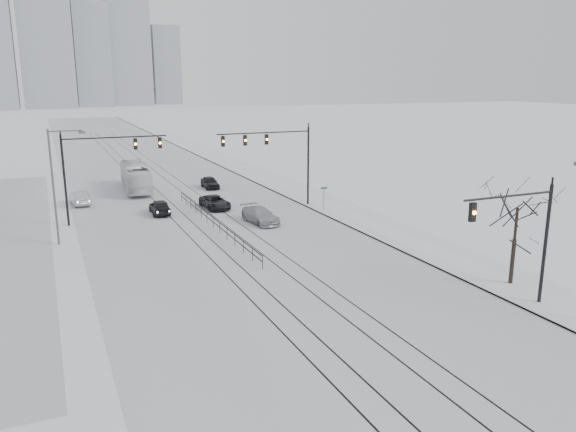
% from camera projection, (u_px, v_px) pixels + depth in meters
% --- Properties ---
extents(ground, '(500.00, 500.00, 0.00)m').
position_uv_depth(ground, '(426.00, 407.00, 22.09)').
color(ground, white).
rests_on(ground, ground).
extents(road, '(22.00, 260.00, 0.02)m').
position_uv_depth(road, '(151.00, 176.00, 75.57)').
color(road, silver).
rests_on(road, ground).
extents(sidewalk_east, '(5.00, 260.00, 0.16)m').
position_uv_depth(sidewalk_east, '(246.00, 169.00, 80.78)').
color(sidewalk_east, white).
rests_on(sidewalk_east, ground).
extents(curb, '(0.10, 260.00, 0.12)m').
position_uv_depth(curb, '(230.00, 170.00, 79.84)').
color(curb, gray).
rests_on(curb, ground).
extents(tram_rails, '(5.30, 180.00, 0.01)m').
position_uv_depth(tram_rails, '(186.00, 205.00, 57.74)').
color(tram_rails, black).
rests_on(tram_rails, ground).
extents(skyline, '(96.00, 48.00, 72.00)m').
position_uv_depth(skyline, '(75.00, 40.00, 260.69)').
color(skyline, '#8E949C').
rests_on(skyline, ground).
extents(traffic_mast_near, '(6.10, 0.37, 7.00)m').
position_uv_depth(traffic_mast_near, '(525.00, 231.00, 30.54)').
color(traffic_mast_near, black).
rests_on(traffic_mast_near, ground).
extents(traffic_mast_ne, '(9.60, 0.37, 8.00)m').
position_uv_depth(traffic_mast_ne, '(278.00, 151.00, 55.08)').
color(traffic_mast_ne, black).
rests_on(traffic_mast_ne, ground).
extents(traffic_mast_nw, '(9.10, 0.37, 8.00)m').
position_uv_depth(traffic_mast_nw, '(99.00, 161.00, 49.56)').
color(traffic_mast_nw, black).
rests_on(traffic_mast_nw, ground).
extents(street_light_west, '(2.73, 0.25, 9.00)m').
position_uv_depth(street_light_west, '(57.00, 179.00, 42.88)').
color(street_light_west, '#595B60').
rests_on(street_light_west, ground).
extents(bare_tree, '(4.40, 4.40, 6.10)m').
position_uv_depth(bare_tree, '(517.00, 216.00, 34.17)').
color(bare_tree, black).
rests_on(bare_tree, ground).
extents(median_fence, '(0.06, 24.00, 1.00)m').
position_uv_depth(median_fence, '(213.00, 222.00, 48.71)').
color(median_fence, black).
rests_on(median_fence, ground).
extents(street_sign, '(0.70, 0.06, 2.40)m').
position_uv_depth(street_sign, '(324.00, 195.00, 54.81)').
color(street_sign, '#595B60').
rests_on(street_sign, ground).
extents(sedan_sb_inner, '(1.81, 4.23, 1.42)m').
position_uv_depth(sedan_sb_inner, '(160.00, 207.00, 53.73)').
color(sedan_sb_inner, black).
rests_on(sedan_sb_inner, ground).
extents(sedan_sb_outer, '(1.99, 4.51, 1.44)m').
position_uv_depth(sedan_sb_outer, '(80.00, 198.00, 57.80)').
color(sedan_sb_outer, '#B2B3BA').
rests_on(sedan_sb_outer, ground).
extents(sedan_nb_front, '(2.40, 4.78, 1.30)m').
position_uv_depth(sedan_nb_front, '(215.00, 202.00, 56.09)').
color(sedan_nb_front, black).
rests_on(sedan_nb_front, ground).
extents(sedan_nb_right, '(2.57, 5.09, 1.42)m').
position_uv_depth(sedan_nb_right, '(260.00, 215.00, 50.37)').
color(sedan_nb_right, '#A6A8AE').
rests_on(sedan_nb_right, ground).
extents(sedan_nb_far, '(1.75, 4.10, 1.38)m').
position_uv_depth(sedan_nb_far, '(210.00, 183.00, 66.68)').
color(sedan_nb_far, black).
rests_on(sedan_nb_far, ground).
extents(box_truck, '(3.21, 11.23, 3.09)m').
position_uv_depth(box_truck, '(136.00, 177.00, 65.07)').
color(box_truck, silver).
rests_on(box_truck, ground).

